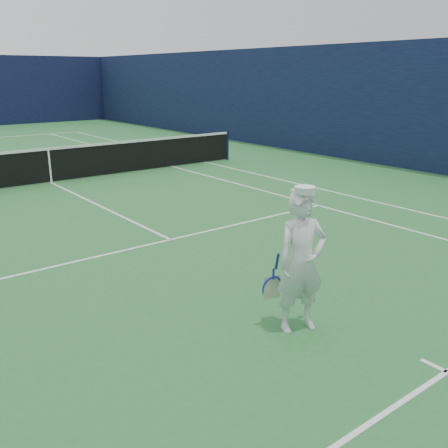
{
  "coord_description": "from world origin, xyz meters",
  "views": [
    {
      "loc": [
        -4.65,
        -14.05,
        3.03
      ],
      "look_at": [
        -0.54,
        -8.75,
        0.98
      ],
      "focal_mm": 40.0,
      "sensor_mm": 36.0,
      "label": 1
    }
  ],
  "objects": [
    {
      "name": "tennis_net",
      "position": [
        0.0,
        0.0,
        0.55
      ],
      "size": [
        12.88,
        0.09,
        1.07
      ],
      "color": "#141E4C",
      "rests_on": "ground"
    },
    {
      "name": "tennis_player",
      "position": [
        -0.54,
        -10.25,
        0.87
      ],
      "size": [
        0.73,
        0.65,
        1.79
      ],
      "rotation": [
        0.0,
        0.0,
        -0.3
      ],
      "color": "white",
      "rests_on": "ground"
    },
    {
      "name": "court_markings",
      "position": [
        0.0,
        0.0,
        0.0
      ],
      "size": [
        11.03,
        23.83,
        0.01
      ],
      "color": "white",
      "rests_on": "ground"
    },
    {
      "name": "ground",
      "position": [
        0.0,
        0.0,
        0.0
      ],
      "size": [
        80.0,
        80.0,
        0.0
      ],
      "primitive_type": "plane",
      "color": "#296E33",
      "rests_on": "ground"
    },
    {
      "name": "windscreen_fence",
      "position": [
        0.0,
        0.0,
        2.0
      ],
      "size": [
        20.12,
        36.12,
        4.0
      ],
      "color": "#0E1233",
      "rests_on": "ground"
    }
  ]
}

